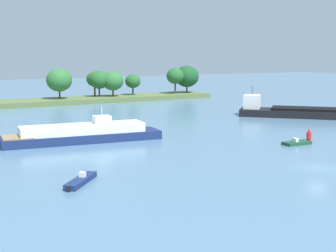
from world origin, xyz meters
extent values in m
plane|color=slate|center=(0.00, 0.00, 0.00)|extent=(400.00, 400.00, 0.00)
cube|color=#566B3D|center=(4.22, 81.64, 0.61)|extent=(68.62, 11.14, 1.22)
cylinder|color=#513823|center=(-3.80, 81.05, 2.31)|extent=(0.44, 0.44, 2.19)
ellipsoid|color=#2D6B33|center=(-3.80, 81.05, 5.94)|extent=(6.35, 6.35, 5.71)
cylinder|color=#513823|center=(6.82, 84.29, 2.61)|extent=(0.44, 0.44, 2.79)
ellipsoid|color=#235B28|center=(6.82, 84.29, 5.74)|extent=(4.34, 4.34, 3.90)
cylinder|color=#513823|center=(7.30, 82.29, 2.39)|extent=(0.44, 0.44, 2.35)
ellipsoid|color=#235B28|center=(7.30, 82.29, 5.68)|extent=(5.27, 5.27, 4.75)
cylinder|color=#513823|center=(10.67, 81.04, 2.15)|extent=(0.44, 0.44, 1.86)
ellipsoid|color=#2D6B33|center=(10.67, 81.04, 5.32)|extent=(5.62, 5.62, 5.05)
cylinder|color=#513823|center=(17.22, 82.49, 2.26)|extent=(0.44, 0.44, 2.08)
ellipsoid|color=#235B28|center=(17.22, 82.49, 4.97)|extent=(4.18, 4.18, 3.76)
cylinder|color=#513823|center=(29.51, 80.46, 2.72)|extent=(0.44, 0.44, 3.00)
ellipsoid|color=#235B28|center=(29.51, 80.46, 6.20)|extent=(4.96, 4.96, 4.46)
cylinder|color=#513823|center=(34.18, 81.68, 2.21)|extent=(0.44, 0.44, 1.97)
ellipsoid|color=#194C23|center=(34.18, 81.68, 5.93)|extent=(6.85, 6.85, 6.16)
cube|color=navy|center=(-16.97, 28.32, 0.62)|extent=(23.01, 7.48, 1.24)
cube|color=white|center=(-16.97, 28.32, 1.89)|extent=(17.99, 6.17, 1.30)
cube|color=white|center=(-14.17, 27.98, 3.09)|extent=(2.64, 2.43, 1.10)
cube|color=#937551|center=(-25.94, 29.41, 1.32)|extent=(4.56, 4.77, 0.16)
cylinder|color=silver|center=(-14.17, 27.98, 4.34)|extent=(0.10, 0.10, 1.40)
cube|color=black|center=(32.92, 29.82, 0.70)|extent=(26.66, 27.09, 1.39)
cube|color=black|center=(33.97, 28.75, 1.64)|extent=(19.35, 19.63, 0.50)
cube|color=white|center=(23.41, 39.57, 2.79)|extent=(4.74, 4.74, 2.80)
cylinder|color=#333338|center=(23.41, 39.57, 5.09)|extent=(0.12, 0.12, 1.80)
cube|color=#19472D|center=(8.11, 11.41, 0.22)|extent=(4.13, 1.92, 0.44)
cube|color=white|center=(7.81, 11.42, 0.69)|extent=(0.54, 0.90, 0.50)
cube|color=black|center=(10.29, 11.32, 0.28)|extent=(0.29, 0.33, 0.56)
cube|color=navy|center=(-24.97, 7.09, 0.27)|extent=(4.74, 5.11, 0.53)
cube|color=white|center=(-24.68, 7.42, 0.78)|extent=(0.79, 0.78, 0.50)
cube|color=black|center=(-26.99, 4.83, 0.28)|extent=(0.43, 0.42, 0.56)
cylinder|color=red|center=(12.01, 12.91, 0.60)|extent=(0.70, 0.70, 1.20)
cone|color=red|center=(12.01, 12.91, 1.55)|extent=(0.49, 0.49, 0.70)
camera|label=1|loc=(-40.54, -37.07, 12.67)|focal=51.74mm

